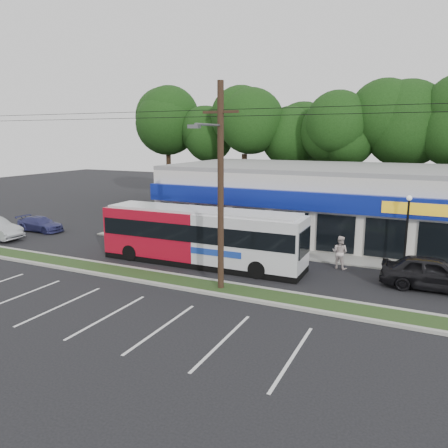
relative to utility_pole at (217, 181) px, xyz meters
name	(u,v)px	position (x,y,z in m)	size (l,w,h in m)	color
ground	(159,287)	(-2.83, -0.93, -5.41)	(120.00, 120.00, 0.00)	black
grass_strip	(170,280)	(-2.83, 0.07, -5.35)	(40.00, 1.60, 0.12)	#273816
curb_south	(161,285)	(-2.83, -0.78, -5.34)	(40.00, 0.25, 0.14)	#9E9E93
curb_north	(178,275)	(-2.83, 0.92, -5.34)	(40.00, 0.25, 0.14)	#9E9E93
sidewalk	(303,255)	(2.17, 8.07, -5.36)	(32.00, 2.20, 0.10)	#9E9E93
strip_mall	(335,201)	(2.67, 14.99, -2.76)	(25.00, 12.55, 5.30)	white
utility_pole	(217,181)	(0.00, 0.00, 0.00)	(50.00, 2.77, 10.00)	black
lamp_post	(407,223)	(8.17, 7.87, -2.74)	(0.30, 0.30, 4.25)	black
tree_line	(344,126)	(1.17, 25.07, 3.00)	(46.76, 6.76, 11.83)	black
metrobus	(201,235)	(-2.80, 3.57, -3.65)	(12.43, 2.81, 3.33)	#A20C1F
car_dark	(433,273)	(9.66, 4.64, -4.57)	(1.98, 4.93, 1.68)	black
car_blue	(40,224)	(-18.83, 6.07, -4.82)	(1.66, 4.08, 1.18)	navy
pedestrian_a	(278,242)	(0.73, 7.21, -4.49)	(0.68, 0.44, 1.85)	white
pedestrian_b	(340,252)	(4.80, 6.21, -4.45)	(0.94, 0.73, 1.92)	beige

